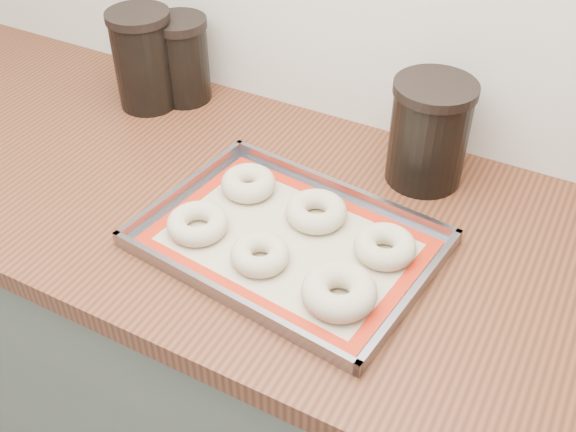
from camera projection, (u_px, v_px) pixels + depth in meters
The scene contains 13 objects.
cabinet at pixel (212, 346), 1.53m from camera, with size 3.00×0.65×0.86m, color #5C6358.
countertop at pixel (195, 190), 1.24m from camera, with size 3.06×0.68×0.04m, color brown.
baking_tray at pixel (288, 241), 1.10m from camera, with size 0.50×0.38×0.03m.
baking_mat at pixel (288, 242), 1.10m from camera, with size 0.45×0.34×0.00m.
bagel_front_left at pixel (198, 224), 1.11m from camera, with size 0.10×0.10×0.03m, color beige.
bagel_front_mid at pixel (260, 254), 1.05m from camera, with size 0.09×0.09×0.03m, color beige.
bagel_front_right at pixel (339, 291), 0.98m from camera, with size 0.11×0.11×0.04m, color beige.
bagel_back_left at pixel (248, 183), 1.19m from camera, with size 0.10×0.10×0.04m, color beige.
bagel_back_mid at pixel (316, 211), 1.13m from camera, with size 0.10×0.10×0.04m, color beige.
bagel_back_right at pixel (385, 246), 1.06m from camera, with size 0.10×0.10×0.04m, color beige.
canister_left at pixel (144, 59), 1.38m from camera, with size 0.13×0.13×0.20m.
canister_mid at pixel (182, 59), 1.40m from camera, with size 0.12×0.12×0.18m.
canister_right at pixel (429, 133), 1.18m from camera, with size 0.14×0.14×0.19m.
Camera 1 is at (0.62, 0.89, 1.64)m, focal length 42.00 mm.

